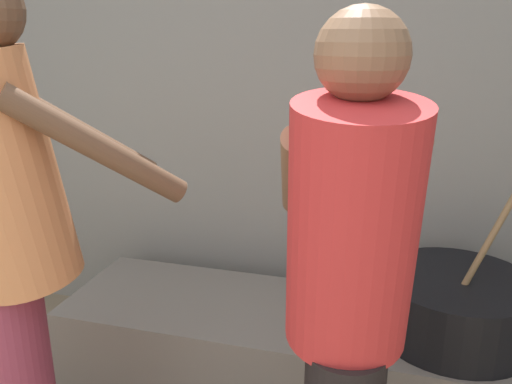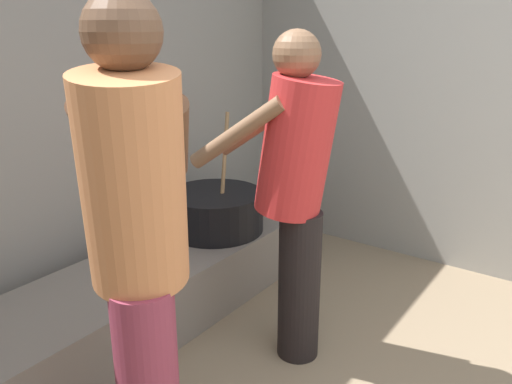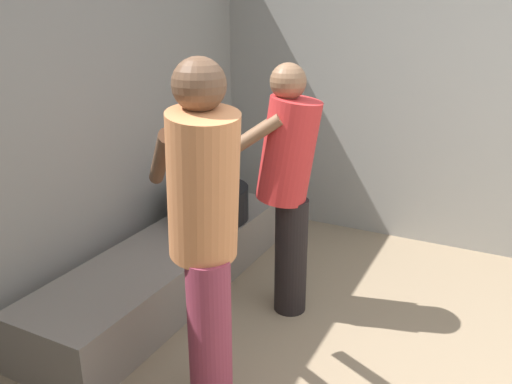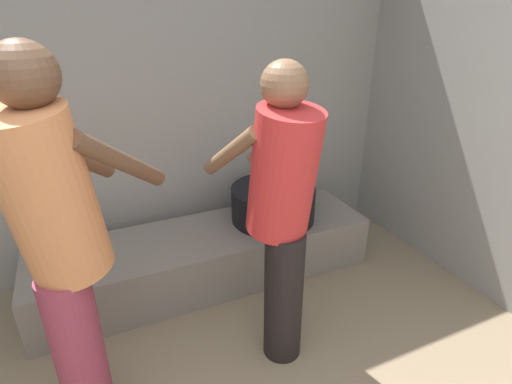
# 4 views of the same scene
# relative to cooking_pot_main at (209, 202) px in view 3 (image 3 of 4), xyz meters

# --- Properties ---
(block_enclosure_rear) EXTENTS (4.95, 0.20, 2.38)m
(block_enclosure_rear) POSITION_rel_cooking_pot_main_xyz_m (-1.19, 0.52, 0.72)
(block_enclosure_rear) COLOR gray
(block_enclosure_rear) RESTS_ON ground_plane
(hearth_ledge) EXTENTS (2.22, 0.60, 0.35)m
(hearth_ledge) POSITION_rel_cooking_pot_main_xyz_m (-0.50, -0.00, -0.30)
(hearth_ledge) COLOR slate
(hearth_ledge) RESTS_ON ground_plane
(cooking_pot_main) EXTENTS (0.58, 0.58, 0.69)m
(cooking_pot_main) POSITION_rel_cooking_pot_main_xyz_m (0.00, 0.00, 0.00)
(cooking_pot_main) COLOR black
(cooking_pot_main) RESTS_ON hearth_ledge
(cook_in_orange_shirt) EXTENTS (0.70, 0.70, 1.64)m
(cook_in_orange_shirt) POSITION_rel_cooking_pot_main_xyz_m (-1.28, -0.79, 0.47)
(cook_in_orange_shirt) COLOR #8C3347
(cook_in_orange_shirt) RESTS_ON ground_plane
(cook_in_red_shirt) EXTENTS (0.44, 0.69, 1.53)m
(cook_in_red_shirt) POSITION_rel_cooking_pot_main_xyz_m (-0.34, -0.77, 0.40)
(cook_in_red_shirt) COLOR black
(cook_in_red_shirt) RESTS_ON ground_plane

